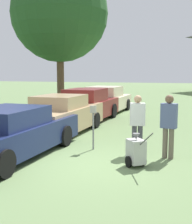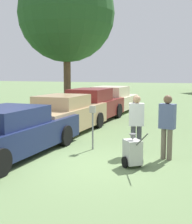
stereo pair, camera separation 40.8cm
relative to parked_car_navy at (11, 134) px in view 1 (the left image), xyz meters
name	(u,v)px [view 1 (the left image)]	position (x,y,z in m)	size (l,w,h in m)	color
ground_plane	(87,164)	(2.24, -0.02, -0.65)	(120.00, 120.00, 0.00)	#607A4C
parked_car_navy	(11,134)	(0.00, 0.00, 0.00)	(2.12, 5.25, 1.39)	#19234C
parked_car_tan	(62,115)	(0.00, 3.54, 0.04)	(2.04, 4.79, 1.48)	tan
parked_car_maroon	(87,106)	(0.00, 6.53, 0.07)	(2.06, 4.98, 1.56)	maroon
parked_car_cream	(105,101)	(0.00, 9.87, 0.05)	(2.18, 5.06, 1.52)	beige
parking_meter	(93,119)	(1.93, 1.46, 0.29)	(0.18, 0.09, 1.35)	slate
person_worker	(137,121)	(3.29, 1.40, 0.31)	(0.46, 0.33, 1.69)	#3F3F47
person_supervisor	(169,123)	(4.19, 1.10, 0.35)	(0.46, 0.30, 1.74)	#665B4C
equipment_cart	(136,151)	(3.48, 0.12, -0.26)	(0.77, 0.89, 1.00)	#B2B2AD
shade_tree	(60,14)	(-3.04, 10.43, 5.19)	(5.83, 5.83, 8.76)	brown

